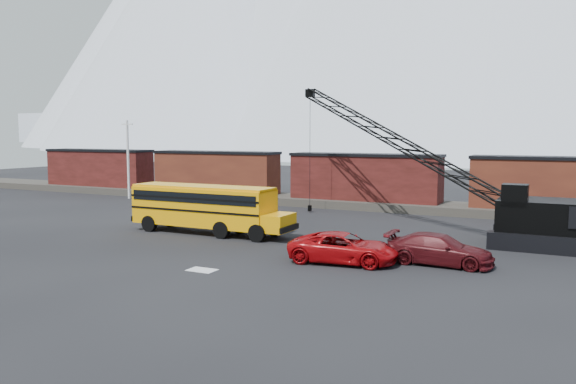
% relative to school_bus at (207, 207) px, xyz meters
% --- Properties ---
extents(ground, '(160.00, 160.00, 0.00)m').
position_rel_school_bus_xyz_m(ground, '(5.10, -4.60, -1.79)').
color(ground, black).
rests_on(ground, ground).
extents(gravel_berm, '(120.00, 5.00, 0.70)m').
position_rel_school_bus_xyz_m(gravel_berm, '(5.10, 17.40, -1.44)').
color(gravel_berm, '#413C35').
rests_on(gravel_berm, ground).
extents(boxcar_west_far, '(13.70, 3.10, 4.17)m').
position_rel_school_bus_xyz_m(boxcar_west_far, '(-26.90, 17.40, 0.97)').
color(boxcar_west_far, '#571B18').
rests_on(boxcar_west_far, gravel_berm).
extents(boxcar_west_near, '(13.70, 3.10, 4.17)m').
position_rel_school_bus_xyz_m(boxcar_west_near, '(-10.90, 17.40, 0.97)').
color(boxcar_west_near, '#431C13').
rests_on(boxcar_west_near, gravel_berm).
extents(boxcar_mid, '(13.70, 3.10, 4.17)m').
position_rel_school_bus_xyz_m(boxcar_mid, '(5.10, 17.40, 0.97)').
color(boxcar_mid, '#571B18').
rests_on(boxcar_mid, gravel_berm).
extents(boxcar_east_near, '(13.70, 3.10, 4.17)m').
position_rel_school_bus_xyz_m(boxcar_east_near, '(21.10, 17.40, 0.97)').
color(boxcar_east_near, '#431C13').
rests_on(boxcar_east_near, gravel_berm).
extents(utility_pole, '(1.40, 0.24, 8.00)m').
position_rel_school_bus_xyz_m(utility_pole, '(-18.90, 13.40, 2.36)').
color(utility_pole, silver).
rests_on(utility_pole, ground).
extents(snow_patch, '(1.40, 0.90, 0.02)m').
position_rel_school_bus_xyz_m(snow_patch, '(5.60, -8.60, -1.78)').
color(snow_patch, silver).
rests_on(snow_patch, ground).
extents(school_bus, '(11.65, 2.65, 3.19)m').
position_rel_school_bus_xyz_m(school_bus, '(0.00, 0.00, 0.00)').
color(school_bus, orange).
rests_on(school_bus, ground).
extents(red_pickup, '(5.87, 3.24, 1.56)m').
position_rel_school_bus_xyz_m(red_pickup, '(11.19, -4.03, -1.02)').
color(red_pickup, '#A2070B').
rests_on(red_pickup, ground).
extents(maroon_suv, '(5.38, 2.24, 1.56)m').
position_rel_school_bus_xyz_m(maroon_suv, '(15.69, -2.24, -1.02)').
color(maroon_suv, '#450C10').
rests_on(maroon_suv, ground).
extents(crawler_crane, '(21.40, 10.05, 10.51)m').
position_rel_school_bus_xyz_m(crawler_crane, '(10.36, 8.56, 4.32)').
color(crawler_crane, black).
rests_on(crawler_crane, ground).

